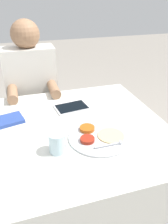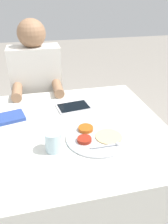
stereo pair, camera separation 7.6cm
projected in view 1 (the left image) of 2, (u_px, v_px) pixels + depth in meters
ground_plane at (61, 213)px, 1.53m from camera, size 12.00×12.00×0.00m
dining_table at (58, 177)px, 1.36m from camera, size 1.26×1.00×0.71m
thali_tray at (99, 136)px, 1.12m from camera, size 0.32×0.32×0.03m
red_notebook at (6, 121)px, 1.25m from camera, size 0.21×0.17×0.02m
tablet_device at (72, 107)px, 1.41m from camera, size 0.23×0.17×0.01m
person_diner at (34, 101)px, 1.80m from camera, size 0.39×0.42×1.20m
drinking_glass at (57, 143)px, 1.01m from camera, size 0.08×0.08×0.10m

